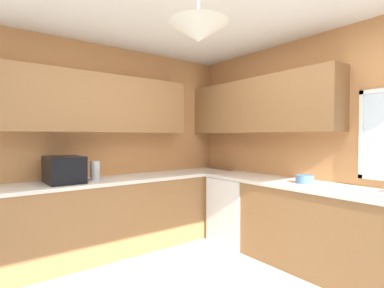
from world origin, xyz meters
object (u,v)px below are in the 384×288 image
at_px(microwave, 64,169).
at_px(kettle, 95,171).
at_px(dishwasher, 238,209).
at_px(bowl, 305,179).

bearing_deg(microwave, kettle, 86.59).
relative_size(dishwasher, microwave, 1.77).
relative_size(microwave, kettle, 2.16).
xyz_separation_m(microwave, bowl, (1.62, 2.06, -0.10)).
xyz_separation_m(dishwasher, bowl, (0.96, 0.03, 0.51)).
height_order(microwave, kettle, microwave).
xyz_separation_m(kettle, bowl, (1.60, 1.72, -0.07)).
distance_m(dishwasher, kettle, 1.90).
relative_size(dishwasher, kettle, 3.82).
bearing_deg(kettle, bowl, 47.17).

